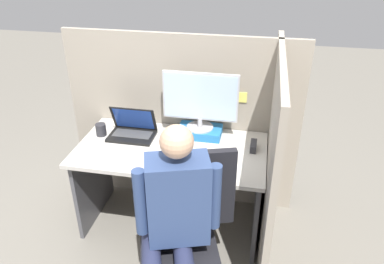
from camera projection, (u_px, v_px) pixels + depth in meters
name	position (u px, v px, depth m)	size (l,w,h in m)	color
ground_plane	(162.00, 256.00, 2.75)	(12.00, 12.00, 0.00)	slate
cubicle_panel_back	(182.00, 122.00, 3.05)	(1.87, 0.05, 1.45)	gray
cubicle_panel_right	(270.00, 162.00, 2.53)	(0.04, 1.38, 1.45)	gray
desk	(172.00, 168.00, 2.80)	(1.37, 0.73, 0.72)	beige
paper_box	(200.00, 131.00, 2.87)	(0.33, 0.21, 0.06)	#236BAD
monitor	(200.00, 100.00, 2.75)	(0.56, 0.20, 0.44)	#B2B2B7
laptop	(132.00, 131.00, 2.85)	(0.34, 0.23, 0.23)	black
mouse	(153.00, 152.00, 2.64)	(0.07, 0.05, 0.03)	silver
stapler	(253.00, 146.00, 2.69)	(0.04, 0.13, 0.06)	#2D2D33
carrot_toy	(192.00, 161.00, 2.52)	(0.05, 0.13, 0.05)	orange
office_chair	(188.00, 231.00, 2.28)	(0.58, 0.63, 0.98)	black
person	(173.00, 218.00, 2.05)	(0.46, 0.50, 1.27)	#282D4C
pen_cup	(101.00, 130.00, 2.86)	(0.08, 0.08, 0.09)	#28282D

